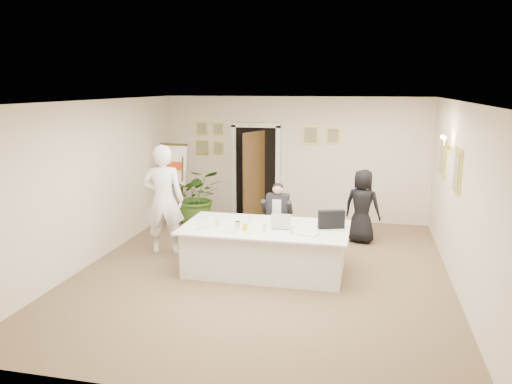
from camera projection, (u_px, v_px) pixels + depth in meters
The scene contains 28 objects.
floor at pixel (263, 271), 8.32m from camera, with size 7.00×7.00×0.00m, color brown.
ceiling at pixel (264, 101), 7.73m from camera, with size 6.00×7.00×0.02m, color white.
wall_back at pixel (295, 159), 11.36m from camera, with size 6.00×0.10×2.80m, color white.
wall_front at pixel (188, 264), 4.68m from camera, with size 6.00×0.10×2.80m, color white.
wall_left at pixel (95, 182), 8.66m from camera, with size 0.10×7.00×2.80m, color white.
wall_right at pixel (462, 198), 7.38m from camera, with size 0.10×7.00×2.80m, color white.
doorway at pixel (255, 174), 11.46m from camera, with size 1.14×0.86×2.20m.
pictures_back_wall at pixel (260, 138), 11.41m from camera, with size 3.40×0.06×0.80m, color #E0D14C, non-canonical shape.
pictures_right_wall at pixel (449, 163), 8.46m from camera, with size 0.06×2.20×0.80m, color #E0D14C, non-canonical shape.
wall_sconce at pixel (446, 142), 8.40m from camera, with size 0.20×0.30×0.24m, color #B49639, non-canonical shape.
conference_table at pixel (265, 249), 8.25m from camera, with size 2.72×1.45×0.78m.
seated_man at pixel (277, 217), 9.29m from camera, with size 0.55×0.59×1.29m, color black, non-canonical shape.
flip_chart at pixel (176, 188), 10.96m from camera, with size 0.63×0.43×1.78m.
standing_man at pixel (163, 200), 9.00m from camera, with size 0.74×0.48×2.02m, color white.
standing_woman at pixel (362, 206), 9.74m from camera, with size 0.71×0.46×1.46m, color black.
potted_palm at pixel (198, 197), 11.00m from camera, with size 1.15×1.00×1.28m, color #355E1F.
laptop at pixel (282, 219), 8.09m from camera, with size 0.32×0.35×0.28m, color #B7BABC, non-canonical shape.
laptop_bag at pixel (331, 219), 8.04m from camera, with size 0.42×0.12×0.30m, color black.
paper_stack at pixel (308, 234), 7.72m from camera, with size 0.30×0.21×0.03m, color white.
plate_left at pixel (204, 228), 8.06m from camera, with size 0.24×0.24×0.01m, color white.
plate_mid at pixel (230, 231), 7.90m from camera, with size 0.23×0.23×0.01m, color white.
plate_near at pixel (248, 233), 7.79m from camera, with size 0.20×0.20×0.01m, color white.
glass_a at pixel (217, 222), 8.18m from camera, with size 0.06×0.06×0.14m, color silver.
glass_b at pixel (264, 228), 7.83m from camera, with size 0.06×0.06×0.14m, color silver.
glass_c at pixel (291, 230), 7.74m from camera, with size 0.06×0.06×0.14m, color silver.
glass_d at pixel (250, 218), 8.39m from camera, with size 0.06×0.06×0.14m, color silver.
oj_glass at pixel (245, 228), 7.88m from camera, with size 0.07×0.07×0.13m, color yellow.
steel_jug at pixel (238, 225), 8.07m from camera, with size 0.09×0.09×0.11m, color silver.
Camera 1 is at (1.60, -7.69, 3.04)m, focal length 35.00 mm.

